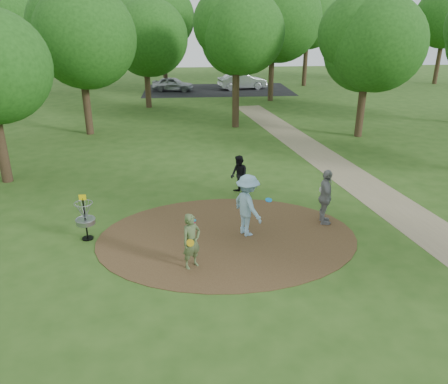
{
  "coord_description": "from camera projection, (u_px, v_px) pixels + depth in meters",
  "views": [
    {
      "loc": [
        -1.25,
        -12.52,
        6.7
      ],
      "look_at": [
        0.0,
        1.2,
        1.1
      ],
      "focal_mm": 35.0,
      "sensor_mm": 36.0,
      "label": 1
    }
  ],
  "objects": [
    {
      "name": "player_observer_with_disc",
      "position": [
        191.0,
        241.0,
        12.2
      ],
      "size": [
        0.72,
        0.68,
        1.65
      ],
      "color": "#54673C",
      "rests_on": "ground"
    },
    {
      "name": "parking_lot",
      "position": [
        218.0,
        90.0,
        42.03
      ],
      "size": [
        14.0,
        8.0,
        0.01
      ],
      "primitive_type": "cube",
      "color": "black",
      "rests_on": "ground"
    },
    {
      "name": "car_right",
      "position": [
        242.0,
        81.0,
        42.13
      ],
      "size": [
        4.87,
        2.48,
        1.53
      ],
      "primitive_type": "imported",
      "rotation": [
        0.0,
        0.0,
        1.76
      ],
      "color": "#B5B8BD",
      "rests_on": "ground"
    },
    {
      "name": "tree_ring",
      "position": [
        255.0,
        47.0,
        21.46
      ],
      "size": [
        37.58,
        46.0,
        9.52
      ],
      "color": "#332316",
      "rests_on": "ground"
    },
    {
      "name": "disc_ground_cyan",
      "position": [
        193.0,
        220.0,
        15.28
      ],
      "size": [
        0.22,
        0.22,
        0.02
      ],
      "primitive_type": "cylinder",
      "color": "#178ABD",
      "rests_on": "dirt_clearing"
    },
    {
      "name": "player_waiting_with_disc",
      "position": [
        325.0,
        197.0,
        14.77
      ],
      "size": [
        0.64,
        1.2,
        1.95
      ],
      "color": "gray",
      "rests_on": "ground"
    },
    {
      "name": "dirt_clearing",
      "position": [
        227.0,
        237.0,
        14.18
      ],
      "size": [
        8.4,
        8.4,
        0.02
      ],
      "primitive_type": "cylinder",
      "color": "#47301C",
      "rests_on": "ground"
    },
    {
      "name": "disc_ground_red",
      "position": [
        192.0,
        223.0,
        15.07
      ],
      "size": [
        0.22,
        0.22,
        0.02
      ],
      "primitive_type": "cylinder",
      "color": "#BA1237",
      "rests_on": "dirt_clearing"
    },
    {
      "name": "player_walking_with_disc",
      "position": [
        239.0,
        175.0,
        17.29
      ],
      "size": [
        0.82,
        0.93,
        1.6
      ],
      "color": "black",
      "rests_on": "ground"
    },
    {
      "name": "car_left",
      "position": [
        173.0,
        84.0,
        41.15
      ],
      "size": [
        4.07,
        2.28,
        1.31
      ],
      "primitive_type": "imported",
      "rotation": [
        0.0,
        0.0,
        1.37
      ],
      "color": "#9FA3A7",
      "rests_on": "ground"
    },
    {
      "name": "footpath",
      "position": [
        392.0,
        205.0,
        16.57
      ],
      "size": [
        7.55,
        39.89,
        0.01
      ],
      "primitive_type": "cube",
      "rotation": [
        0.0,
        0.0,
        0.14
      ],
      "color": "#8C7A5B",
      "rests_on": "ground"
    },
    {
      "name": "disc_golf_basket",
      "position": [
        85.0,
        214.0,
        13.75
      ],
      "size": [
        0.63,
        0.63,
        1.54
      ],
      "color": "black",
      "rests_on": "ground"
    },
    {
      "name": "ground",
      "position": [
        227.0,
        237.0,
        14.18
      ],
      "size": [
        100.0,
        100.0,
        0.0
      ],
      "primitive_type": "plane",
      "color": "#2D5119",
      "rests_on": "ground"
    },
    {
      "name": "player_throwing_with_disc",
      "position": [
        248.0,
        205.0,
        13.99
      ],
      "size": [
        1.44,
        1.53,
        2.06
      ],
      "color": "#94BFDC",
      "rests_on": "ground"
    }
  ]
}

